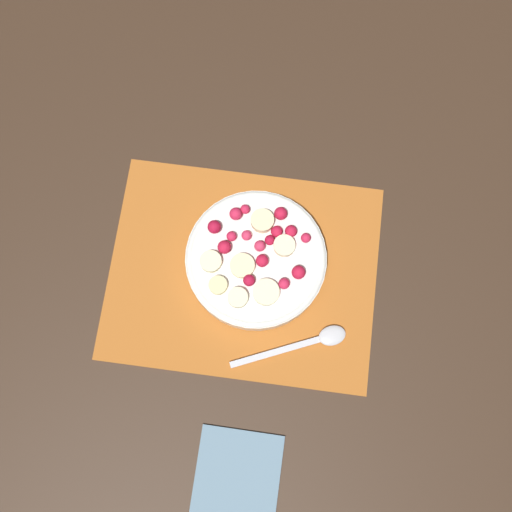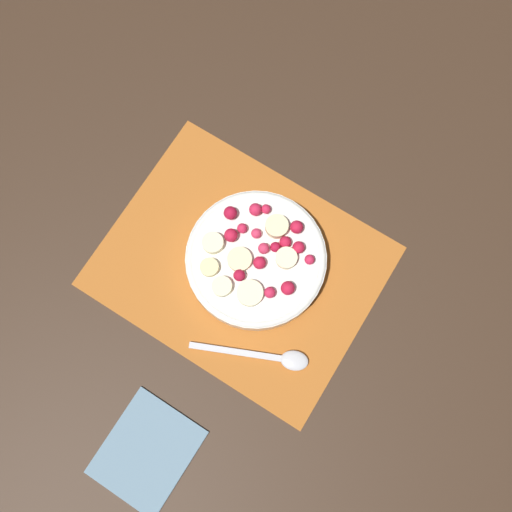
% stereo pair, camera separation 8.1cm
% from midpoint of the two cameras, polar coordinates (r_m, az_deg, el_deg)
% --- Properties ---
extents(ground_plane, '(3.00, 3.00, 0.00)m').
position_cam_midpoint_polar(ground_plane, '(0.85, 1.08, -1.59)').
color(ground_plane, '#382619').
extents(placemat, '(0.40, 0.31, 0.01)m').
position_cam_midpoint_polar(placemat, '(0.85, 1.09, -1.55)').
color(placemat, '#B26023').
rests_on(placemat, ground_plane).
extents(fruit_bowl, '(0.21, 0.21, 0.05)m').
position_cam_midpoint_polar(fruit_bowl, '(0.83, 2.74, -0.86)').
color(fruit_bowl, silver).
rests_on(fruit_bowl, placemat).
extents(spoon, '(0.17, 0.09, 0.01)m').
position_cam_midpoint_polar(spoon, '(0.83, 4.58, -10.68)').
color(spoon, silver).
rests_on(spoon, placemat).
extents(napkin, '(0.12, 0.14, 0.01)m').
position_cam_midpoint_polar(napkin, '(0.84, -8.10, -19.42)').
color(napkin, slate).
rests_on(napkin, ground_plane).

